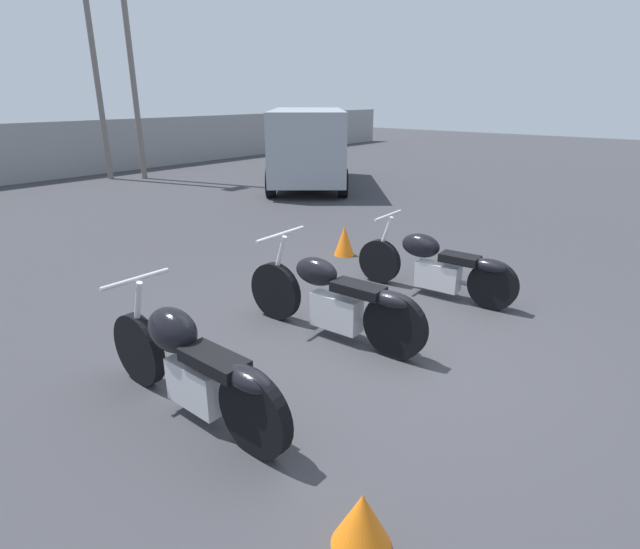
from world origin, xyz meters
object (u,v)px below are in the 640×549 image
object	(u,v)px
motorcycle_slot_1	(334,299)
traffic_cone_far	(344,241)
motorcycle_slot_0	(191,365)
parked_van	(308,144)
light_pole_right	(87,6)
traffic_cone_near	(362,520)
motorcycle_slot_2	(437,265)

from	to	relation	value
motorcycle_slot_1	traffic_cone_far	bearing A→B (deg)	31.85
motorcycle_slot_0	traffic_cone_far	bearing A→B (deg)	21.69
motorcycle_slot_0	motorcycle_slot_1	size ratio (longest dim) A/B	0.97
parked_van	traffic_cone_far	xyz separation A→B (m)	(-4.56, -4.68, -0.90)
parked_van	traffic_cone_far	size ratio (longest dim) A/B	10.19
light_pole_right	traffic_cone_far	size ratio (longest dim) A/B	16.92
traffic_cone_near	traffic_cone_far	xyz separation A→B (m)	(4.30, 3.33, 0.06)
motorcycle_slot_1	parked_van	xyz separation A→B (m)	(6.92, 6.31, 0.70)
motorcycle_slot_0	traffic_cone_near	world-z (taller)	motorcycle_slot_0
light_pole_right	motorcycle_slot_1	size ratio (longest dim) A/B	3.68
light_pole_right	motorcycle_slot_1	distance (m)	13.05
light_pole_right	traffic_cone_near	distance (m)	15.31
parked_van	light_pole_right	bearing A→B (deg)	168.67
light_pole_right	parked_van	xyz separation A→B (m)	(2.92, -5.37, -3.54)
light_pole_right	parked_van	world-z (taller)	light_pole_right
motorcycle_slot_2	traffic_cone_near	xyz separation A→B (m)	(-3.67, -1.43, -0.22)
parked_van	motorcycle_slot_2	bearing A→B (deg)	-78.17
motorcycle_slot_1	parked_van	distance (m)	9.39
motorcycle_slot_2	traffic_cone_far	xyz separation A→B (m)	(0.63, 1.90, -0.16)
parked_van	traffic_cone_near	bearing A→B (deg)	-87.80
motorcycle_slot_1	traffic_cone_near	bearing A→B (deg)	-141.53
parked_van	traffic_cone_near	xyz separation A→B (m)	(-8.86, -8.01, -0.96)
motorcycle_slot_2	parked_van	size ratio (longest dim) A/B	0.44
motorcycle_slot_1	traffic_cone_near	distance (m)	2.59
light_pole_right	motorcycle_slot_1	world-z (taller)	light_pole_right
motorcycle_slot_1	traffic_cone_far	xyz separation A→B (m)	(2.36, 1.63, -0.19)
motorcycle_slot_1	traffic_cone_near	xyz separation A→B (m)	(-1.94, -1.70, -0.25)
light_pole_right	traffic_cone_near	size ratio (longest dim) A/B	22.54
motorcycle_slot_2	motorcycle_slot_0	bearing A→B (deg)	172.18
motorcycle_slot_1	traffic_cone_far	size ratio (longest dim) A/B	4.60
traffic_cone_near	traffic_cone_far	distance (m)	5.43
motorcycle_slot_1	motorcycle_slot_2	size ratio (longest dim) A/B	1.03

